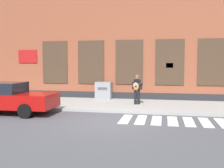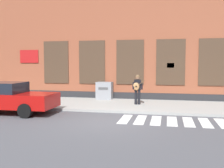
% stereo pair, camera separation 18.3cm
% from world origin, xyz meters
% --- Properties ---
extents(ground_plane, '(160.00, 160.00, 0.00)m').
position_xyz_m(ground_plane, '(0.00, 0.00, 0.00)').
color(ground_plane, '#4C4C51').
extents(sidewalk, '(28.00, 4.43, 0.13)m').
position_xyz_m(sidewalk, '(0.00, 4.18, 0.07)').
color(sidewalk, '#9E9E99').
rests_on(sidewalk, ground).
extents(building_backdrop, '(28.00, 4.06, 8.14)m').
position_xyz_m(building_backdrop, '(-0.00, 8.39, 4.06)').
color(building_backdrop, brown).
rests_on(building_backdrop, ground).
extents(crosswalk, '(5.78, 1.90, 0.01)m').
position_xyz_m(crosswalk, '(3.30, 0.67, 0.01)').
color(crosswalk, silver).
rests_on(crosswalk, ground).
extents(red_car, '(4.63, 2.04, 1.53)m').
position_xyz_m(red_car, '(-5.23, 0.83, 0.77)').
color(red_car, '#B20F0C').
rests_on(red_car, ground).
extents(busker, '(0.74, 0.58, 1.67)m').
position_xyz_m(busker, '(0.74, 4.13, 1.08)').
color(busker, black).
rests_on(busker, sidewalk).
extents(utility_box, '(1.03, 0.70, 1.11)m').
position_xyz_m(utility_box, '(-1.61, 5.95, 0.69)').
color(utility_box, gray).
rests_on(utility_box, sidewalk).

